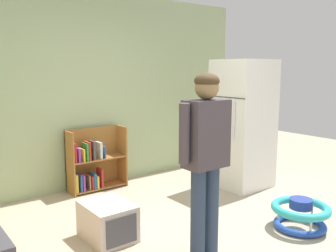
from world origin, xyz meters
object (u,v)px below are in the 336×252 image
object	(u,v)px
refrigerator	(243,124)
bookshelf	(93,163)
standing_person	(206,150)
baby_walker	(300,214)
pet_carrier	(108,221)

from	to	relation	value
refrigerator	bookshelf	xyz separation A→B (m)	(-1.77, 1.12, -0.52)
standing_person	baby_walker	size ratio (longest dim) A/B	2.69
standing_person	pet_carrier	bearing A→B (deg)	121.83
baby_walker	refrigerator	bearing A→B (deg)	65.90
bookshelf	pet_carrier	world-z (taller)	bookshelf
refrigerator	pet_carrier	world-z (taller)	refrigerator
pet_carrier	baby_walker	bearing A→B (deg)	-30.47
bookshelf	pet_carrier	size ratio (longest dim) A/B	1.54
standing_person	bookshelf	bearing A→B (deg)	89.03
standing_person	baby_walker	xyz separation A→B (m)	(1.20, -0.18, -0.82)
baby_walker	pet_carrier	bearing A→B (deg)	149.53
baby_walker	pet_carrier	distance (m)	1.99
bookshelf	baby_walker	size ratio (longest dim) A/B	1.41
refrigerator	standing_person	xyz separation A→B (m)	(-1.80, -1.17, 0.09)
bookshelf	pet_carrier	xyz separation A→B (m)	(-0.55, -1.45, -0.19)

